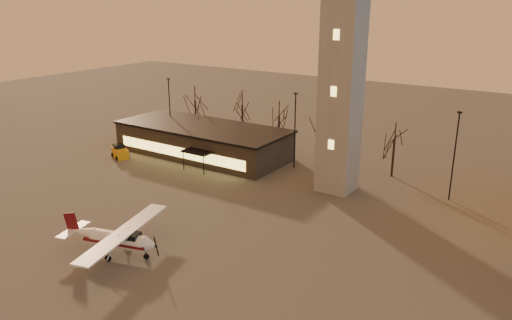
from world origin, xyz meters
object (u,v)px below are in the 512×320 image
Objects in this scene: cessna_rear at (121,243)px; service_cart at (120,153)px; control_tower at (343,49)px; terminal at (203,140)px.

cessna_rear is 29.27m from service_cart.
control_tower is 30.72m from cessna_rear.
terminal is 11.83m from service_cart.
service_cart is at bearing -169.52° from control_tower.
control_tower is 26.24m from terminal.
cessna_rear is (-8.99, -25.16, -15.16)m from control_tower.
cessna_rear is 3.68× the size of service_cart.
control_tower reaches higher than service_cart.
control_tower is at bearing 55.28° from cessna_rear.
cessna_rear is (13.00, -27.14, -0.99)m from terminal.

